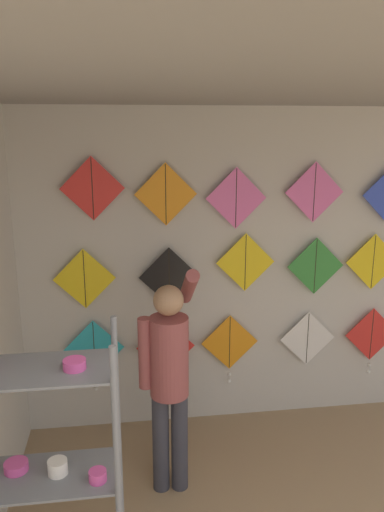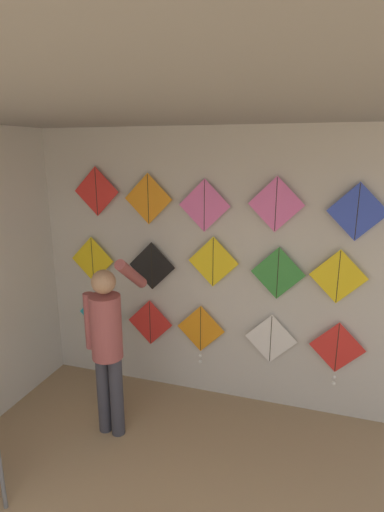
% 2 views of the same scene
% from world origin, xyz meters
% --- Properties ---
extents(back_panel, '(4.52, 0.06, 2.80)m').
position_xyz_m(back_panel, '(0.00, 3.37, 1.40)').
color(back_panel, beige).
rests_on(back_panel, ground).
extents(ceiling_slab, '(4.52, 4.14, 0.04)m').
position_xyz_m(ceiling_slab, '(0.00, 1.67, 2.82)').
color(ceiling_slab, gray).
extents(shopkeeper, '(0.43, 0.58, 1.70)m').
position_xyz_m(shopkeeper, '(-0.69, 2.45, 0.96)').
color(shopkeeper, '#383842').
rests_on(shopkeeper, ground).
extents(kite_0, '(0.51, 0.04, 0.65)m').
position_xyz_m(kite_0, '(-1.26, 3.28, 0.75)').
color(kite_0, '#28B2C6').
extents(kite_1, '(0.51, 0.01, 0.51)m').
position_xyz_m(kite_1, '(-0.64, 3.28, 0.76)').
color(kite_1, red).
extents(kite_2, '(0.51, 0.04, 0.65)m').
position_xyz_m(kite_2, '(-0.07, 3.28, 0.74)').
color(kite_2, orange).
extents(kite_3, '(0.51, 0.01, 0.51)m').
position_xyz_m(kite_3, '(0.66, 3.28, 0.76)').
color(kite_3, white).
extents(kite_4, '(0.51, 0.04, 0.65)m').
position_xyz_m(kite_4, '(1.28, 3.28, 0.73)').
color(kite_4, red).
extents(kite_5, '(0.51, 0.01, 0.51)m').
position_xyz_m(kite_5, '(-1.31, 3.28, 1.41)').
color(kite_5, yellow).
extents(kite_6, '(0.51, 0.01, 0.51)m').
position_xyz_m(kite_6, '(-0.61, 3.28, 1.40)').
color(kite_6, black).
extents(kite_7, '(0.51, 0.01, 0.51)m').
position_xyz_m(kite_7, '(0.06, 3.28, 1.50)').
color(kite_7, yellow).
extents(kite_8, '(0.51, 0.01, 0.51)m').
position_xyz_m(kite_8, '(0.69, 3.28, 1.44)').
color(kite_8, '#338C38').
extents(kite_9, '(0.51, 0.01, 0.51)m').
position_xyz_m(kite_9, '(1.23, 3.28, 1.46)').
color(kite_9, yellow).
extents(kite_10, '(0.51, 0.01, 0.51)m').
position_xyz_m(kite_10, '(-1.21, 3.28, 2.16)').
color(kite_10, red).
extents(kite_11, '(0.51, 0.01, 0.51)m').
position_xyz_m(kite_11, '(-0.63, 3.28, 2.10)').
color(kite_11, orange).
extents(kite_12, '(0.51, 0.01, 0.51)m').
position_xyz_m(kite_12, '(-0.04, 3.28, 2.06)').
color(kite_12, pink).
extents(kite_13, '(0.51, 0.01, 0.51)m').
position_xyz_m(kite_13, '(0.64, 3.28, 2.09)').
color(kite_13, pink).
extents(kite_14, '(0.51, 0.01, 0.51)m').
position_xyz_m(kite_14, '(1.33, 3.28, 2.06)').
color(kite_14, blue).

